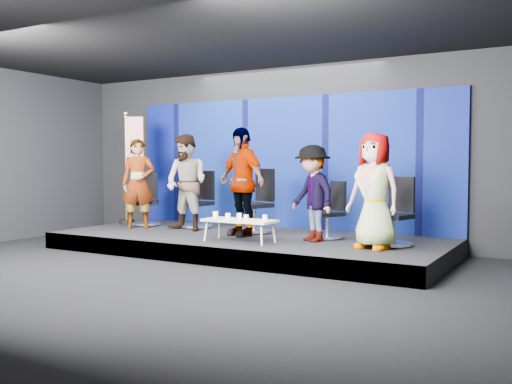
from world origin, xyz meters
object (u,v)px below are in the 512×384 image
panelist_c (241,182)px  mug_c (239,216)px  mug_d (246,218)px  mug_e (265,218)px  chair_a (146,208)px  mug_b (228,216)px  chair_b (199,209)px  panelist_b (187,183)px  flag_stand (131,164)px  panelist_a (138,184)px  chair_c (257,212)px  panelist_d (312,193)px  chair_d (330,220)px  mug_a (216,215)px  coffee_table (239,221)px  chair_e (395,223)px  panelist_e (374,191)px

panelist_c → mug_c: size_ratio=20.23×
mug_d → mug_e: 0.30m
chair_a → mug_d: bearing=-57.9°
chair_a → mug_b: chair_a is taller
chair_b → mug_c: chair_b is taller
panelist_b → flag_stand: size_ratio=0.77×
panelist_a → chair_c: 2.50m
panelist_d → mug_d: 1.18m
mug_e → mug_d: bearing=-153.2°
panelist_b → flag_stand: 1.74m
mug_b → mug_c: 0.19m
mug_b → panelist_c: bearing=105.7°
chair_d → panelist_d: bearing=-71.6°
chair_b → mug_a: size_ratio=11.02×
panelist_b → chair_c: size_ratio=1.55×
mug_b → flag_stand: bearing=158.9°
panelist_b → mug_d: panelist_b is taller
panelist_d → mug_b: 1.44m
mug_a → mug_e: (0.97, -0.03, -0.00)m
chair_c → mug_c: (0.33, -1.16, 0.03)m
coffee_table → mug_e: (0.46, 0.04, 0.08)m
panelist_b → mug_d: size_ratio=19.95×
chair_e → coffee_table: size_ratio=0.89×
chair_c → flag_stand: bearing=-158.7°
panelist_d → chair_c: bearing=-170.4°
panelist_b → chair_d: (2.81, 0.32, -0.60)m
chair_d → mug_e: size_ratio=10.51×
chair_a → mug_e: chair_a is taller
panelist_c → mug_e: size_ratio=20.61×
flag_stand → mug_d: bearing=-43.3°
panelist_e → mug_c: panelist_e is taller
mug_e → panelist_a: bearing=168.7°
chair_c → mug_c: bearing=-53.9°
coffee_table → mug_e: mug_e is taller
coffee_table → flag_stand: flag_stand is taller
chair_d → flag_stand: flag_stand is taller
chair_a → chair_e: size_ratio=1.01×
mug_d → flag_stand: size_ratio=0.04×
chair_c → panelist_d: bearing=-1.9°
flag_stand → panelist_c: bearing=-32.4°
chair_a → chair_d: 4.08m
chair_a → flag_stand: bearing=141.5°
chair_d → coffee_table: (-1.12, -1.15, 0.02)m
chair_d → chair_c: bearing=-151.1°
chair_c → chair_e: 2.73m
flag_stand → chair_d: bearing=-23.9°
chair_e → coffee_table: bearing=-145.3°
coffee_table → mug_b: bearing=-156.7°
panelist_a → chair_d: size_ratio=1.80×
coffee_table → mug_d: size_ratio=13.18×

